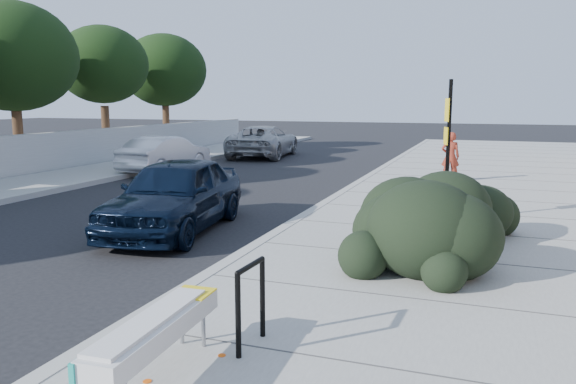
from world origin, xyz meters
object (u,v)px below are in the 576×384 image
sign_post (447,142)px  bike_rack (251,297)px  bench (156,330)px  wagon_silver (166,154)px  sedan_navy (175,195)px  suv_silver (264,141)px  pedestrian (450,157)px

sign_post → bike_rack: bearing=-117.4°
bench → wagon_silver: (-8.53, 13.81, 0.08)m
bike_rack → sign_post: bearing=81.8°
bike_rack → sedan_navy: size_ratio=0.20×
bench → suv_silver: bearing=107.2°
bike_rack → suv_silver: bearing=114.9°
bike_rack → sedan_navy: 6.12m
sedan_navy → suv_silver: sedan_navy is taller
suv_silver → wagon_silver: bearing=72.9°
suv_silver → pedestrian: bearing=137.5°
sign_post → wagon_silver: 12.08m
bench → wagon_silver: bearing=119.1°
sign_post → pedestrian: bearing=76.7°
sign_post → suv_silver: bearing=110.1°
pedestrian → sedan_navy: bearing=51.8°
bike_rack → sedan_navy: (-3.79, 4.81, 0.07)m
bench → suv_silver: suv_silver is taller
sedan_navy → wagon_silver: bearing=115.2°
pedestrian → suv_silver: bearing=-43.7°
bike_rack → sign_post: size_ratio=0.30×
suv_silver → pedestrian: size_ratio=3.44×
sedan_navy → sign_post: bearing=15.0°
bike_rack → bench: bearing=-119.4°
bench → suv_silver: (-7.33, 20.43, 0.14)m
sign_post → pedestrian: 6.21m
bike_rack → sign_post: 7.22m
bike_rack → wagon_silver: bearing=128.0°
bench → sign_post: 8.20m
wagon_silver → pedestrian: bearing=-175.3°
bench → bike_rack: size_ratio=2.12×
bike_rack → suv_silver: (-7.89, 19.55, 0.05)m
sedan_navy → wagon_silver: (-5.30, 8.12, -0.08)m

